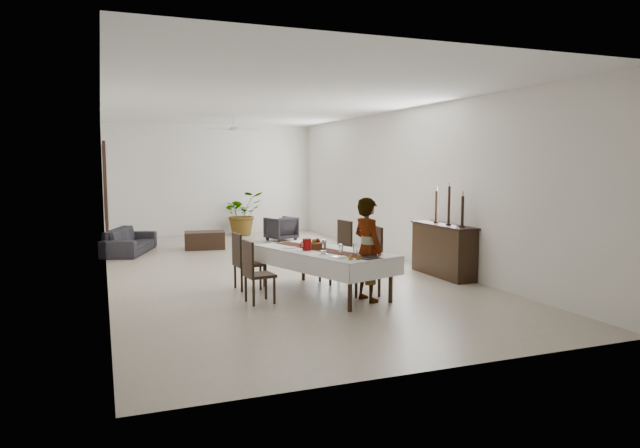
# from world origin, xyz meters

# --- Properties ---
(floor) EXTENTS (6.00, 12.00, 0.00)m
(floor) POSITION_xyz_m (0.00, 0.00, 0.00)
(floor) COLOR #BDAF96
(floor) RESTS_ON ground
(ceiling) EXTENTS (6.00, 12.00, 0.02)m
(ceiling) POSITION_xyz_m (0.00, 0.00, 3.20)
(ceiling) COLOR white
(ceiling) RESTS_ON wall_back
(wall_back) EXTENTS (6.00, 0.02, 3.20)m
(wall_back) POSITION_xyz_m (0.00, 6.00, 1.60)
(wall_back) COLOR white
(wall_back) RESTS_ON floor
(wall_front) EXTENTS (6.00, 0.02, 3.20)m
(wall_front) POSITION_xyz_m (0.00, -6.00, 1.60)
(wall_front) COLOR white
(wall_front) RESTS_ON floor
(wall_left) EXTENTS (0.02, 12.00, 3.20)m
(wall_left) POSITION_xyz_m (-3.00, 0.00, 1.60)
(wall_left) COLOR white
(wall_left) RESTS_ON floor
(wall_right) EXTENTS (0.02, 12.00, 3.20)m
(wall_right) POSITION_xyz_m (3.00, 0.00, 1.60)
(wall_right) COLOR white
(wall_right) RESTS_ON floor
(dining_table_top) EXTENTS (1.58, 2.40, 0.05)m
(dining_table_top) POSITION_xyz_m (0.19, -2.47, 0.67)
(dining_table_top) COLOR black
(dining_table_top) RESTS_ON table_leg_fl
(table_leg_fl) EXTENTS (0.08, 0.08, 0.65)m
(table_leg_fl) POSITION_xyz_m (0.14, -3.61, 0.32)
(table_leg_fl) COLOR black
(table_leg_fl) RESTS_ON floor
(table_leg_fr) EXTENTS (0.08, 0.08, 0.65)m
(table_leg_fr) POSITION_xyz_m (0.91, -3.35, 0.32)
(table_leg_fr) COLOR black
(table_leg_fr) RESTS_ON floor
(table_leg_bl) EXTENTS (0.08, 0.08, 0.65)m
(table_leg_bl) POSITION_xyz_m (-0.53, -1.60, 0.32)
(table_leg_bl) COLOR black
(table_leg_bl) RESTS_ON floor
(table_leg_br) EXTENTS (0.08, 0.08, 0.65)m
(table_leg_br) POSITION_xyz_m (0.25, -1.34, 0.32)
(table_leg_br) COLOR black
(table_leg_br) RESTS_ON floor
(tablecloth_top) EXTENTS (1.79, 2.62, 0.01)m
(tablecloth_top) POSITION_xyz_m (0.19, -2.47, 0.70)
(tablecloth_top) COLOR white
(tablecloth_top) RESTS_ON dining_table_top
(tablecloth_drape_left) EXTENTS (0.76, 2.27, 0.28)m
(tablecloth_drape_left) POSITION_xyz_m (-0.32, -2.64, 0.57)
(tablecloth_drape_left) COLOR white
(tablecloth_drape_left) RESTS_ON dining_table_top
(tablecloth_drape_right) EXTENTS (0.76, 2.27, 0.28)m
(tablecloth_drape_right) POSITION_xyz_m (0.71, -2.30, 0.57)
(tablecloth_drape_right) COLOR white
(tablecloth_drape_right) RESTS_ON dining_table_top
(tablecloth_drape_near) EXTENTS (1.04, 0.35, 0.28)m
(tablecloth_drape_near) POSITION_xyz_m (0.57, -3.60, 0.57)
(tablecloth_drape_near) COLOR white
(tablecloth_drape_near) RESTS_ON dining_table_top
(tablecloth_drape_far) EXTENTS (1.04, 0.35, 0.28)m
(tablecloth_drape_far) POSITION_xyz_m (-0.18, -1.34, 0.57)
(tablecloth_drape_far) COLOR silver
(tablecloth_drape_far) RESTS_ON dining_table_top
(table_runner) EXTENTS (1.04, 2.30, 0.00)m
(table_runner) POSITION_xyz_m (0.19, -2.47, 0.71)
(table_runner) COLOR #5A2719
(table_runner) RESTS_ON tablecloth_top
(red_pitcher) EXTENTS (0.18, 0.18, 0.19)m
(red_pitcher) POSITION_xyz_m (-0.07, -2.41, 0.80)
(red_pitcher) COLOR maroon
(red_pitcher) RESTS_ON tablecloth_top
(pitcher_handle) EXTENTS (0.11, 0.05, 0.11)m
(pitcher_handle) POSITION_xyz_m (-0.14, -2.44, 0.80)
(pitcher_handle) COLOR maroon
(pitcher_handle) RESTS_ON red_pitcher
(wine_glass_near) EXTENTS (0.06, 0.06, 0.16)m
(wine_glass_near) POSITION_xyz_m (0.49, -3.01, 0.78)
(wine_glass_near) COLOR white
(wine_glass_near) RESTS_ON tablecloth_top
(wine_glass_mid) EXTENTS (0.06, 0.06, 0.16)m
(wine_glass_mid) POSITION_xyz_m (0.27, -2.99, 0.78)
(wine_glass_mid) COLOR white
(wine_glass_mid) RESTS_ON tablecloth_top
(wine_glass_far) EXTENTS (0.06, 0.06, 0.16)m
(wine_glass_far) POSITION_xyz_m (0.22, -2.42, 0.78)
(wine_glass_far) COLOR white
(wine_glass_far) RESTS_ON tablecloth_top
(teacup_right) EXTENTS (0.08, 0.08, 0.06)m
(teacup_right) POSITION_xyz_m (0.63, -2.91, 0.73)
(teacup_right) COLOR white
(teacup_right) RESTS_ON saucer_right
(saucer_right) EXTENTS (0.14, 0.14, 0.01)m
(saucer_right) POSITION_xyz_m (0.63, -2.91, 0.71)
(saucer_right) COLOR silver
(saucer_right) RESTS_ON tablecloth_top
(teacup_left) EXTENTS (0.08, 0.08, 0.06)m
(teacup_left) POSITION_xyz_m (0.03, -2.87, 0.73)
(teacup_left) COLOR silver
(teacup_left) RESTS_ON saucer_left
(saucer_left) EXTENTS (0.14, 0.14, 0.01)m
(saucer_left) POSITION_xyz_m (0.03, -2.87, 0.71)
(saucer_left) COLOR white
(saucer_left) RESTS_ON tablecloth_top
(plate_near_right) EXTENTS (0.22, 0.22, 0.01)m
(plate_near_right) POSITION_xyz_m (0.75, -3.17, 0.71)
(plate_near_right) COLOR silver
(plate_near_right) RESTS_ON tablecloth_top
(bread_near_right) EXTENTS (0.08, 0.08, 0.08)m
(bread_near_right) POSITION_xyz_m (0.75, -3.17, 0.74)
(bread_near_right) COLOR tan
(bread_near_right) RESTS_ON plate_near_right
(plate_near_left) EXTENTS (0.22, 0.22, 0.01)m
(plate_near_left) POSITION_xyz_m (0.15, -3.22, 0.71)
(plate_near_left) COLOR silver
(plate_near_left) RESTS_ON tablecloth_top
(plate_far_left) EXTENTS (0.22, 0.22, 0.01)m
(plate_far_left) POSITION_xyz_m (-0.25, -2.08, 0.71)
(plate_far_left) COLOR silver
(plate_far_left) RESTS_ON tablecloth_top
(serving_tray) EXTENTS (0.33, 0.33, 0.02)m
(serving_tray) POSITION_xyz_m (0.50, -3.40, 0.72)
(serving_tray) COLOR #3E3E42
(serving_tray) RESTS_ON tablecloth_top
(jam_jar_a) EXTENTS (0.06, 0.06, 0.07)m
(jam_jar_a) POSITION_xyz_m (0.32, -3.49, 0.74)
(jam_jar_a) COLOR #954C15
(jam_jar_a) RESTS_ON tablecloth_top
(jam_jar_b) EXTENTS (0.06, 0.06, 0.07)m
(jam_jar_b) POSITION_xyz_m (0.21, -3.46, 0.74)
(jam_jar_b) COLOR #925715
(jam_jar_b) RESTS_ON tablecloth_top
(fruit_basket) EXTENTS (0.28, 0.28, 0.09)m
(fruit_basket) POSITION_xyz_m (0.16, -2.24, 0.75)
(fruit_basket) COLOR brown
(fruit_basket) RESTS_ON tablecloth_top
(fruit_red) EXTENTS (0.08, 0.08, 0.08)m
(fruit_red) POSITION_xyz_m (0.19, -2.21, 0.82)
(fruit_red) COLOR maroon
(fruit_red) RESTS_ON fruit_basket
(fruit_green) EXTENTS (0.07, 0.07, 0.07)m
(fruit_green) POSITION_xyz_m (0.12, -2.22, 0.82)
(fruit_green) COLOR olive
(fruit_green) RESTS_ON fruit_basket
(chair_right_near_seat) EXTENTS (0.51, 0.51, 0.05)m
(chair_right_near_seat) POSITION_xyz_m (0.77, -2.74, 0.48)
(chair_right_near_seat) COLOR black
(chair_right_near_seat) RESTS_ON chair_right_near_leg_fl
(chair_right_near_leg_fl) EXTENTS (0.05, 0.05, 0.45)m
(chair_right_near_leg_fl) POSITION_xyz_m (0.93, -2.95, 0.23)
(chair_right_near_leg_fl) COLOR black
(chair_right_near_leg_fl) RESTS_ON floor
(chair_right_near_leg_fr) EXTENTS (0.05, 0.05, 0.45)m
(chair_right_near_leg_fr) POSITION_xyz_m (0.98, -2.57, 0.23)
(chair_right_near_leg_fr) COLOR black
(chair_right_near_leg_fr) RESTS_ON floor
(chair_right_near_leg_bl) EXTENTS (0.05, 0.05, 0.45)m
(chair_right_near_leg_bl) POSITION_xyz_m (0.56, -2.90, 0.23)
(chair_right_near_leg_bl) COLOR black
(chair_right_near_leg_bl) RESTS_ON floor
(chair_right_near_leg_br) EXTENTS (0.05, 0.05, 0.45)m
(chair_right_near_leg_br) POSITION_xyz_m (0.61, -2.53, 0.23)
(chair_right_near_leg_br) COLOR black
(chair_right_near_leg_br) RESTS_ON floor
(chair_right_near_back) EXTENTS (0.10, 0.46, 0.58)m
(chair_right_near_back) POSITION_xyz_m (0.98, -2.76, 0.79)
(chair_right_near_back) COLOR black
(chair_right_near_back) RESTS_ON chair_right_near_seat
(chair_right_far_seat) EXTENTS (0.51, 0.51, 0.05)m
(chair_right_far_seat) POSITION_xyz_m (0.69, -1.70, 0.48)
(chair_right_far_seat) COLOR black
(chair_right_far_seat) RESTS_ON chair_right_far_leg_fl
(chair_right_far_leg_fl) EXTENTS (0.05, 0.05, 0.45)m
(chair_right_far_leg_fl) POSITION_xyz_m (0.90, -1.86, 0.22)
(chair_right_far_leg_fl) COLOR black
(chair_right_far_leg_fl) RESTS_ON floor
(chair_right_far_leg_fr) EXTENTS (0.05, 0.05, 0.45)m
(chair_right_far_leg_fr) POSITION_xyz_m (0.86, -1.49, 0.22)
(chair_right_far_leg_fr) COLOR black
(chair_right_far_leg_fr) RESTS_ON floor
(chair_right_far_leg_bl) EXTENTS (0.05, 0.05, 0.45)m
(chair_right_far_leg_bl) POSITION_xyz_m (0.53, -1.91, 0.22)
(chair_right_far_leg_bl) COLOR black
(chair_right_far_leg_bl) RESTS_ON floor
(chair_right_far_leg_br) EXTENTS (0.05, 0.05, 0.45)m
(chair_right_far_leg_br) POSITION_xyz_m (0.49, -1.54, 0.22)
(chair_right_far_leg_br) COLOR black
(chair_right_far_leg_br) RESTS_ON floor
(chair_right_far_back) EXTENTS (0.10, 0.46, 0.58)m
(chair_right_far_back) POSITION_xyz_m (0.90, -1.67, 0.79)
(chair_right_far_back) COLOR black
(chair_right_far_back) RESTS_ON chair_right_far_seat
(chair_left_near_seat) EXTENTS (0.44, 0.44, 0.04)m
(chair_left_near_seat) POSITION_xyz_m (-0.90, -2.66, 0.41)
(chair_left_near_seat) COLOR black
(chair_left_near_seat) RESTS_ON chair_left_near_leg_fl
(chair_left_near_leg_fl) EXTENTS (0.04, 0.04, 0.39)m
(chair_left_near_leg_fl) POSITION_xyz_m (-1.08, -2.52, 0.20)
(chair_left_near_leg_fl) COLOR black
(chair_left_near_leg_fl) RESTS_ON floor
(chair_left_near_leg_fr) EXTENTS (0.04, 0.04, 0.39)m
(chair_left_near_leg_fr) POSITION_xyz_m (-1.04, -2.84, 0.20)
(chair_left_near_leg_fr) COLOR black
(chair_left_near_leg_fr) RESTS_ON floor
(chair_left_near_leg_bl) EXTENTS (0.04, 0.04, 0.39)m
(chair_left_near_leg_bl) POSITION_xyz_m (-0.76, -2.48, 0.20)
(chair_left_near_leg_bl) COLOR black
(chair_left_near_leg_bl) RESTS_ON floor
(chair_left_near_leg_br) EXTENTS (0.04, 0.04, 0.39)m
(chair_left_near_leg_br) POSITION_xyz_m (-0.72, -2.80, 0.20)
(chair_left_near_leg_br) COLOR black
(chair_left_near_leg_br) RESTS_ON floor
(chair_left_near_back) EXTENTS (0.08, 0.40, 0.50)m
(chair_left_near_back) POSITION_xyz_m (-1.08, -2.68, 0.68)
(chair_left_near_back) COLOR black
(chair_left_near_back) RESTS_ON chair_left_near_seat
(chair_left_far_seat) EXTENTS (0.44, 0.44, 0.04)m
(chair_left_far_seat) POSITION_xyz_m (-0.84, -1.68, 0.41)
(chair_left_far_seat) COLOR black
(chair_left_far_seat) RESTS_ON chair_left_far_leg_fl
(chair_left_far_leg_fl) EXTENTS (0.04, 0.04, 0.39)m
(chair_left_far_leg_fl) POSITION_xyz_m (-1.02, -1.54, 0.19)
(chair_left_far_leg_fl) COLOR black
(chair_left_far_leg_fl) RESTS_ON floor
(chair_left_far_leg_fr) EXTENTS (0.04, 0.04, 0.39)m
(chair_left_far_leg_fr) POSITION_xyz_m (-0.98, -1.86, 0.19)
(chair_left_far_leg_fr) COLOR black
(chair_left_far_leg_fr) RESTS_ON floor
(chair_left_far_leg_bl) EXTENTS (0.04, 0.04, 0.39)m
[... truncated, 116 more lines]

